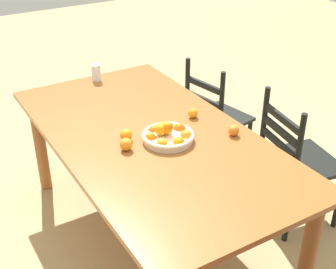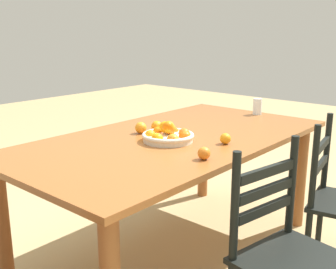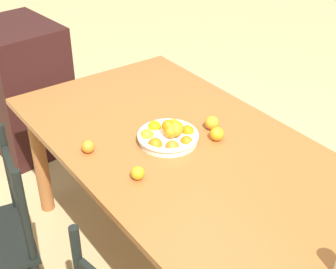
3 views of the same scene
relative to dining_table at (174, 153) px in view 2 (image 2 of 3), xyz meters
The scene contains 9 objects.
ground_plane 0.67m from the dining_table, ahead, with size 12.00×12.00×0.00m, color tan.
dining_table is the anchor object (origin of this frame).
chair_by_cabinet 0.98m from the dining_table, 71.03° to the left, with size 0.52×0.52×0.93m.
fruit_bowl 0.19m from the dining_table, 23.89° to the left, with size 0.30×0.30×0.12m.
orange_loose_0 0.21m from the dining_table, 95.52° to the right, with size 0.07×0.07×0.07m, color orange.
orange_loose_1 0.26m from the dining_table, 68.31° to the right, with size 0.07×0.07×0.07m, color orange.
orange_loose_2 0.50m from the dining_table, 57.84° to the left, with size 0.06×0.06×0.06m, color orange.
orange_loose_3 0.36m from the dining_table, 99.34° to the left, with size 0.06×0.06×0.06m, color orange.
drinking_glass 0.93m from the dining_table, behind, with size 0.07×0.07×0.12m, color silver.
Camera 2 is at (1.83, 1.53, 1.40)m, focal length 44.17 mm.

